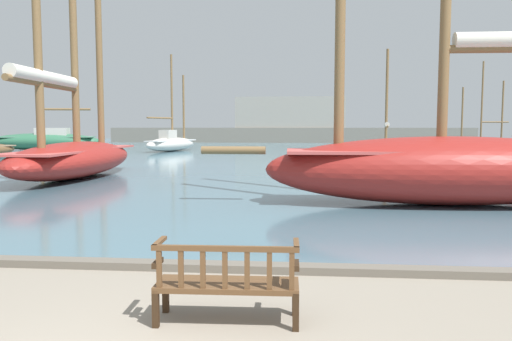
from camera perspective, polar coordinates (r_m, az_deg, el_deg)
name	(u,v)px	position (r m, az deg, el deg)	size (l,w,h in m)	color
harbor_water	(284,149)	(47.61, 3.18, 2.43)	(100.00, 80.00, 0.08)	slate
quay_edge_kerb	(194,266)	(7.86, -7.09, -10.79)	(40.00, 0.30, 0.12)	#675F54
park_bench	(227,281)	(5.72, -3.33, -12.55)	(1.61, 0.56, 0.92)	#322113
sailboat_outer_starboard	(171,142)	(43.76, -9.66, 3.18)	(3.86, 7.22, 8.28)	silver
sailboat_distant_harbor	(450,160)	(14.50, 21.31, 1.08)	(11.86, 2.97, 14.80)	maroon
sailboat_far_starboard	(74,150)	(22.14, -20.07, 2.22)	(3.25, 10.25, 13.48)	maroon
sailboat_centre_channel	(385,160)	(24.44, 14.57, 1.15)	(2.02, 5.30, 5.75)	silver
sailboat_far_port	(45,139)	(48.81, -23.01, 3.30)	(11.34, 4.30, 14.04)	#2D6647
sailboat_nearest_port	(482,147)	(40.08, 24.42, 2.45)	(5.76, 2.73, 6.83)	black
far_breakwater	(289,128)	(66.74, 3.80, 4.89)	(48.01, 2.40, 6.14)	slate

